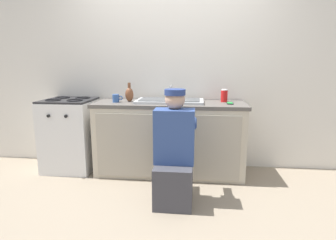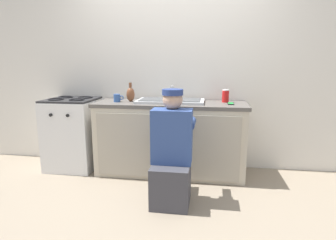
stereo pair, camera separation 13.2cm
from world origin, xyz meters
name	(u,v)px [view 1 (the left image)]	position (x,y,z in m)	size (l,w,h in m)	color
ground_plane	(167,181)	(0.00, 0.00, 0.00)	(12.00, 12.00, 0.00)	gray
back_wall	(173,71)	(0.00, 0.65, 1.25)	(6.00, 0.10, 2.50)	silver
counter_cabinet	(170,140)	(0.00, 0.29, 0.42)	(1.77, 0.62, 0.84)	beige
countertop	(170,104)	(0.00, 0.30, 0.86)	(1.81, 0.62, 0.04)	#5B5651
sink_double_basin	(170,101)	(0.00, 0.30, 0.90)	(0.80, 0.44, 0.19)	silver
stove_range	(71,134)	(-1.27, 0.30, 0.45)	(0.60, 0.62, 0.92)	white
plumber_person	(174,157)	(0.12, -0.46, 0.46)	(0.42, 0.61, 1.10)	#3F3F47
cell_phone	(230,103)	(0.70, 0.26, 0.89)	(0.07, 0.14, 0.01)	black
soda_cup_red	(224,96)	(0.65, 0.41, 0.96)	(0.08, 0.08, 0.15)	red
coffee_mug	(116,98)	(-0.64, 0.24, 0.93)	(0.13, 0.08, 0.09)	#335699
vase_decorative	(129,94)	(-0.50, 0.31, 0.97)	(0.10, 0.10, 0.23)	brown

